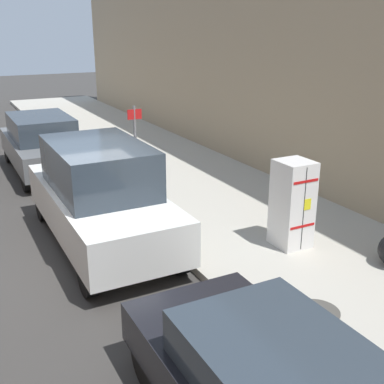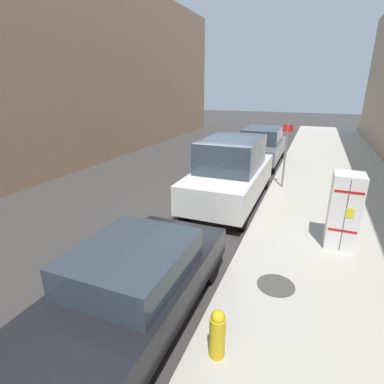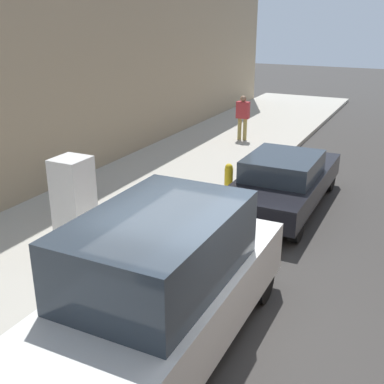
% 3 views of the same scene
% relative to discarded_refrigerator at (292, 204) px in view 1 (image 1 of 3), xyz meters
% --- Properties ---
extents(ground_plane, '(80.00, 80.00, 0.00)m').
position_rel_discarded_refrigerator_xyz_m(ground_plane, '(3.76, -1.63, -1.03)').
color(ground_plane, '#383533').
extents(sidewalk_slab, '(4.69, 44.00, 0.16)m').
position_rel_discarded_refrigerator_xyz_m(sidewalk_slab, '(-0.19, -1.63, -0.95)').
color(sidewalk_slab, '#B2ADA0').
rests_on(sidewalk_slab, ground).
extents(building_facade_near, '(1.72, 39.60, 8.39)m').
position_rel_discarded_refrigerator_xyz_m(building_facade_near, '(-3.39, -1.63, 3.16)').
color(building_facade_near, tan).
rests_on(building_facade_near, ground).
extents(discarded_refrigerator, '(0.65, 0.69, 1.75)m').
position_rel_discarded_refrigerator_xyz_m(discarded_refrigerator, '(0.00, 0.00, 0.00)').
color(discarded_refrigerator, white).
rests_on(discarded_refrigerator, sidewalk_slab).
extents(manhole_cover, '(0.70, 0.70, 0.02)m').
position_rel_discarded_refrigerator_xyz_m(manhole_cover, '(1.16, 2.15, -0.87)').
color(manhole_cover, '#47443F').
rests_on(manhole_cover, sidewalk_slab).
extents(street_sign_post, '(0.36, 0.07, 2.37)m').
position_rel_discarded_refrigerator_xyz_m(street_sign_post, '(1.73, -3.98, 0.46)').
color(street_sign_post, slate).
rests_on(street_sign_post, sidewalk_slab).
extents(parked_suv_gray, '(1.92, 4.70, 1.76)m').
position_rel_discarded_refrigerator_xyz_m(parked_suv_gray, '(3.22, -8.11, -0.12)').
color(parked_suv_gray, slate).
rests_on(parked_suv_gray, ground).
extents(parked_van_white, '(1.97, 5.01, 2.15)m').
position_rel_discarded_refrigerator_xyz_m(parked_van_white, '(3.22, -2.15, 0.04)').
color(parked_van_white, silver).
rests_on(parked_van_white, ground).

